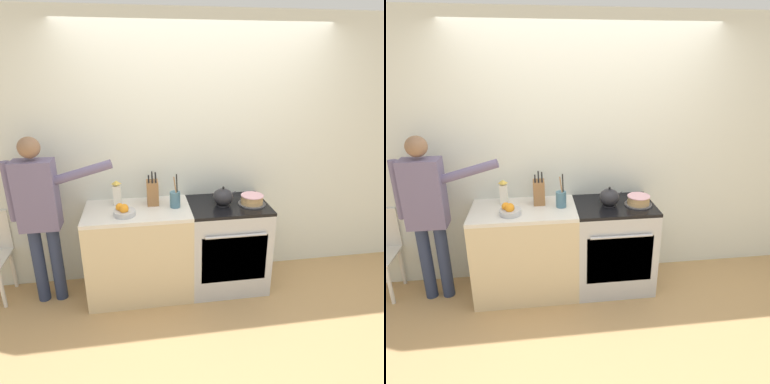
# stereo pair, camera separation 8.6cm
# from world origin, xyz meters

# --- Properties ---
(ground_plane) EXTENTS (16.00, 16.00, 0.00)m
(ground_plane) POSITION_xyz_m (0.00, 0.00, 0.00)
(ground_plane) COLOR tan
(wall_back) EXTENTS (8.00, 0.04, 2.60)m
(wall_back) POSITION_xyz_m (0.00, 0.61, 1.30)
(wall_back) COLOR silver
(wall_back) RESTS_ON ground_plane
(counter_cabinet) EXTENTS (0.97, 0.59, 0.89)m
(counter_cabinet) POSITION_xyz_m (-0.62, 0.29, 0.44)
(counter_cabinet) COLOR beige
(counter_cabinet) RESTS_ON ground_plane
(stove_range) EXTENTS (0.75, 0.62, 0.89)m
(stove_range) POSITION_xyz_m (0.24, 0.29, 0.44)
(stove_range) COLOR #B7BABF
(stove_range) RESTS_ON ground_plane
(layer_cake) EXTENTS (0.26, 0.26, 0.09)m
(layer_cake) POSITION_xyz_m (0.46, 0.25, 0.93)
(layer_cake) COLOR #4C4C51
(layer_cake) RESTS_ON stove_range
(tea_kettle) EXTENTS (0.23, 0.19, 0.18)m
(tea_kettle) POSITION_xyz_m (0.19, 0.27, 0.97)
(tea_kettle) COLOR #232328
(tea_kettle) RESTS_ON stove_range
(knife_block) EXTENTS (0.11, 0.15, 0.32)m
(knife_block) POSITION_xyz_m (-0.47, 0.40, 1.00)
(knife_block) COLOR olive
(knife_block) RESTS_ON counter_cabinet
(utensil_crock) EXTENTS (0.10, 0.10, 0.33)m
(utensil_crock) POSITION_xyz_m (-0.27, 0.29, 0.97)
(utensil_crock) COLOR #477084
(utensil_crock) RESTS_ON counter_cabinet
(fruit_bowl) EXTENTS (0.19, 0.19, 0.11)m
(fruit_bowl) POSITION_xyz_m (-0.73, 0.17, 0.93)
(fruit_bowl) COLOR #B7BABF
(fruit_bowl) RESTS_ON counter_cabinet
(milk_carton) EXTENTS (0.07, 0.07, 0.24)m
(milk_carton) POSITION_xyz_m (-0.80, 0.44, 1.00)
(milk_carton) COLOR white
(milk_carton) RESTS_ON counter_cabinet
(person_baker) EXTENTS (0.91, 0.20, 1.58)m
(person_baker) POSITION_xyz_m (-1.46, 0.30, 0.94)
(person_baker) COLOR #283351
(person_baker) RESTS_ON ground_plane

